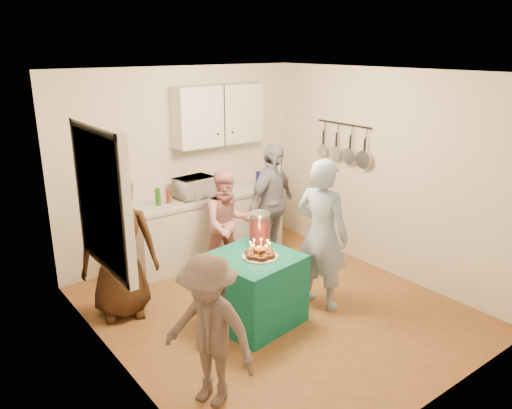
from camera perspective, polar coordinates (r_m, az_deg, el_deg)
floor at (r=5.79m, az=2.15°, el=-11.76°), size 4.00×4.00×0.00m
ceiling at (r=5.05m, az=2.50°, el=14.88°), size 4.00×4.00×0.00m
back_wall at (r=6.88m, az=-8.40°, el=4.53°), size 3.60×3.60×0.00m
left_wall at (r=4.41m, az=-16.07°, el=-3.58°), size 4.00×4.00×0.00m
right_wall at (r=6.53m, az=14.60°, el=3.43°), size 4.00×4.00×0.00m
window_night at (r=4.61m, az=-17.38°, el=0.51°), size 0.04×1.00×1.20m
counter at (r=6.98m, az=-5.44°, el=-2.64°), size 2.20×0.58×0.86m
countertop at (r=6.83m, az=-5.55°, el=0.94°), size 2.24×0.62×0.05m
upper_cabinet at (r=6.89m, az=-4.34°, el=10.18°), size 1.30×0.30×0.80m
pot_rack at (r=6.85m, az=9.78°, el=6.97°), size 0.12×1.00×0.60m
microwave at (r=6.69m, az=-7.06°, el=1.96°), size 0.53×0.39×0.27m
party_table at (r=5.38m, az=-0.30°, el=-9.61°), size 0.97×0.97×0.76m
donut_cake at (r=5.15m, az=0.45°, el=-5.10°), size 0.38×0.38×0.18m
punch_jar at (r=5.47m, az=0.41°, el=-2.81°), size 0.22×0.22×0.34m
man_birthday at (r=5.55m, az=7.52°, el=-3.43°), size 0.57×0.72×1.72m
woman_back_left at (r=5.53m, az=-15.45°, el=-4.41°), size 0.93×0.75×1.65m
woman_back_center at (r=6.29m, az=-3.22°, el=-2.27°), size 0.80×0.69×1.40m
woman_back_right at (r=6.70m, az=1.83°, el=0.09°), size 1.04×0.67×1.64m
child_near_left at (r=4.15m, az=-5.39°, el=-14.23°), size 0.78×0.98×1.32m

